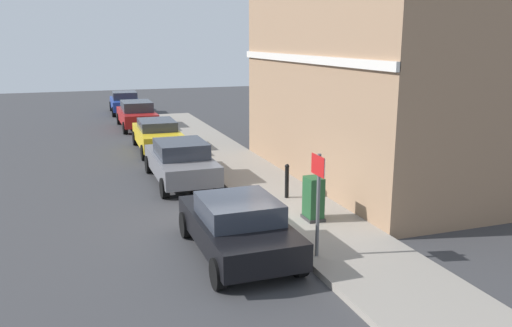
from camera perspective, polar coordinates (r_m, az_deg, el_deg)
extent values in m
plane|color=#38383A|center=(13.79, -1.76, -7.08)|extent=(80.00, 80.00, 0.00)
cube|color=gray|center=(19.80, -1.72, -0.49)|extent=(2.54, 30.00, 0.15)
cube|color=#937256|center=(18.71, 13.77, 9.50)|extent=(6.16, 10.68, 7.35)
cube|color=silver|center=(17.18, 4.94, 11.23)|extent=(0.12, 10.68, 0.24)
cube|color=black|center=(12.00, -2.04, -7.14)|extent=(1.86, 4.08, 0.58)
cube|color=#2D333D|center=(11.73, -1.90, -4.96)|extent=(1.62, 1.83, 0.49)
cylinder|color=black|center=(13.25, -7.60, -6.58)|extent=(0.22, 0.64, 0.64)
cylinder|color=black|center=(13.69, -0.45, -5.80)|extent=(0.22, 0.64, 0.64)
cylinder|color=black|center=(10.58, -4.11, -11.81)|extent=(0.22, 0.64, 0.64)
cylinder|color=black|center=(11.12, 4.69, -10.52)|extent=(0.22, 0.64, 0.64)
cube|color=slate|center=(18.16, -8.16, -0.06)|extent=(1.81, 4.43, 0.64)
cube|color=#2D333D|center=(17.90, -8.12, 1.57)|extent=(1.59, 1.97, 0.52)
cylinder|color=black|center=(19.70, -11.53, -0.10)|extent=(0.22, 0.64, 0.64)
cylinder|color=black|center=(19.99, -6.68, 0.28)|extent=(0.22, 0.64, 0.64)
cylinder|color=black|center=(16.51, -9.88, -2.63)|extent=(0.22, 0.64, 0.64)
cylinder|color=black|center=(16.86, -4.14, -2.13)|extent=(0.22, 0.64, 0.64)
cube|color=gold|center=(23.43, -10.62, 2.89)|extent=(1.76, 4.42, 0.65)
cube|color=#2D333D|center=(23.37, -10.68, 4.13)|extent=(1.52, 2.09, 0.42)
cylinder|color=black|center=(25.01, -12.94, 2.68)|extent=(0.23, 0.64, 0.64)
cylinder|color=black|center=(25.21, -9.33, 2.92)|extent=(0.23, 0.64, 0.64)
cylinder|color=black|center=(21.79, -12.04, 1.17)|extent=(0.23, 0.64, 0.64)
cylinder|color=black|center=(22.02, -7.92, 1.46)|extent=(0.23, 0.64, 0.64)
cube|color=maroon|center=(29.75, -12.77, 4.99)|extent=(1.76, 4.47, 0.65)
cube|color=#2D333D|center=(29.58, -12.80, 6.07)|extent=(1.55, 2.14, 0.54)
cylinder|color=black|center=(31.37, -14.62, 4.70)|extent=(0.22, 0.64, 0.64)
cylinder|color=black|center=(31.55, -11.63, 4.91)|extent=(0.22, 0.64, 0.64)
cylinder|color=black|center=(28.05, -13.98, 3.75)|extent=(0.22, 0.64, 0.64)
cylinder|color=black|center=(28.26, -10.65, 3.99)|extent=(0.22, 0.64, 0.64)
cube|color=navy|center=(35.96, -14.01, 6.30)|extent=(1.83, 4.15, 0.63)
cube|color=#2D333D|center=(35.84, -14.05, 7.15)|extent=(1.56, 1.84, 0.50)
cylinder|color=black|center=(37.45, -15.38, 6.00)|extent=(0.24, 0.65, 0.64)
cylinder|color=black|center=(37.55, -12.91, 6.16)|extent=(0.24, 0.65, 0.64)
cylinder|color=black|center=(34.47, -15.14, 5.41)|extent=(0.24, 0.65, 0.64)
cylinder|color=black|center=(34.58, -12.46, 5.59)|extent=(0.24, 0.65, 0.64)
cube|color=#1E4C28|center=(13.93, 6.23, -3.79)|extent=(0.40, 0.55, 1.15)
cube|color=#333333|center=(14.09, 6.18, -5.87)|extent=(0.46, 0.61, 0.08)
cylinder|color=black|center=(15.78, 3.36, -2.05)|extent=(0.12, 0.12, 0.95)
sphere|color=black|center=(15.66, 3.39, -0.30)|extent=(0.14, 0.14, 0.14)
cylinder|color=#59595B|center=(11.47, 6.73, -4.57)|extent=(0.08, 0.08, 2.30)
cube|color=white|center=(11.22, 6.76, -0.20)|extent=(0.03, 0.56, 0.40)
cube|color=red|center=(11.21, 6.70, -0.21)|extent=(0.01, 0.60, 0.44)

